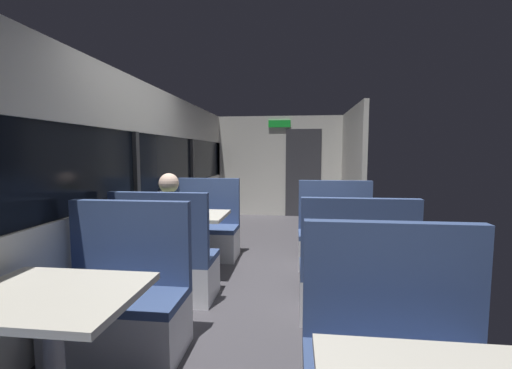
{
  "coord_description": "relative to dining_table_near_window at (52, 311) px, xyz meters",
  "views": [
    {
      "loc": [
        0.37,
        -3.66,
        1.47
      ],
      "look_at": [
        -0.33,
        2.31,
        0.9
      ],
      "focal_mm": 23.74,
      "sensor_mm": 36.0,
      "label": 1
    }
  ],
  "objects": [
    {
      "name": "ground_plane",
      "position": [
        0.89,
        2.09,
        -0.65
      ],
      "size": [
        3.3,
        9.2,
        0.02
      ],
      "primitive_type": "cube",
      "color": "#423F44"
    },
    {
      "name": "carriage_window_panel_left",
      "position": [
        -0.56,
        2.09,
        0.47
      ],
      "size": [
        0.09,
        8.48,
        2.3
      ],
      "color": "beige",
      "rests_on": "ground_plane"
    },
    {
      "name": "carriage_end_bulkhead",
      "position": [
        0.95,
        6.28,
        0.5
      ],
      "size": [
        2.9,
        0.11,
        2.3
      ],
      "color": "beige",
      "rests_on": "ground_plane"
    },
    {
      "name": "carriage_aisle_panel_right",
      "position": [
        2.34,
        5.09,
        0.51
      ],
      "size": [
        0.08,
        2.4,
        2.3
      ],
      "primitive_type": "cube",
      "color": "beige",
      "rests_on": "ground_plane"
    },
    {
      "name": "dining_table_near_window",
      "position": [
        0.0,
        0.0,
        0.0
      ],
      "size": [
        0.9,
        0.7,
        0.74
      ],
      "color": "#9E9EA3",
      "rests_on": "ground_plane"
    },
    {
      "name": "bench_near_window_facing_entry",
      "position": [
        0.0,
        0.7,
        -0.31
      ],
      "size": [
        0.95,
        0.5,
        1.1
      ],
      "color": "silver",
      "rests_on": "ground_plane"
    },
    {
      "name": "dining_table_mid_window",
      "position": [
        0.0,
        2.29,
        0.0
      ],
      "size": [
        0.9,
        0.7,
        0.74
      ],
      "color": "#9E9EA3",
      "rests_on": "ground_plane"
    },
    {
      "name": "bench_mid_window_facing_end",
      "position": [
        0.0,
        1.59,
        -0.31
      ],
      "size": [
        0.95,
        0.5,
        1.1
      ],
      "color": "silver",
      "rests_on": "ground_plane"
    },
    {
      "name": "bench_mid_window_facing_entry",
      "position": [
        0.0,
        2.99,
        -0.31
      ],
      "size": [
        0.95,
        0.5,
        1.1
      ],
      "color": "silver",
      "rests_on": "ground_plane"
    },
    {
      "name": "dining_table_rear_aisle",
      "position": [
        1.79,
        2.09,
        0.0
      ],
      "size": [
        0.9,
        0.7,
        0.74
      ],
      "color": "#9E9EA3",
      "rests_on": "ground_plane"
    },
    {
      "name": "bench_rear_aisle_facing_end",
      "position": [
        1.79,
        1.39,
        -0.31
      ],
      "size": [
        0.95,
        0.5,
        1.1
      ],
      "color": "silver",
      "rests_on": "ground_plane"
    },
    {
      "name": "bench_rear_aisle_facing_entry",
      "position": [
        1.79,
        2.79,
        -0.31
      ],
      "size": [
        0.95,
        0.5,
        1.1
      ],
      "color": "silver",
      "rests_on": "ground_plane"
    },
    {
      "name": "seated_passenger",
      "position": [
        0.0,
        1.66,
        -0.1
      ],
      "size": [
        0.47,
        0.55,
        1.26
      ],
      "color": "#26262D",
      "rests_on": "ground_plane"
    },
    {
      "name": "coffee_cup_primary",
      "position": [
        1.81,
        1.97,
        0.15
      ],
      "size": [
        0.07,
        0.07,
        0.09
      ],
      "color": "#B23333",
      "rests_on": "dining_table_rear_aisle"
    }
  ]
}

